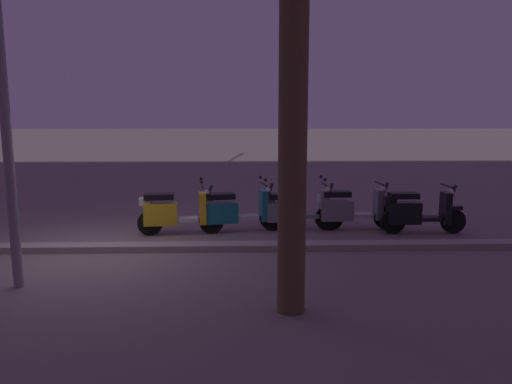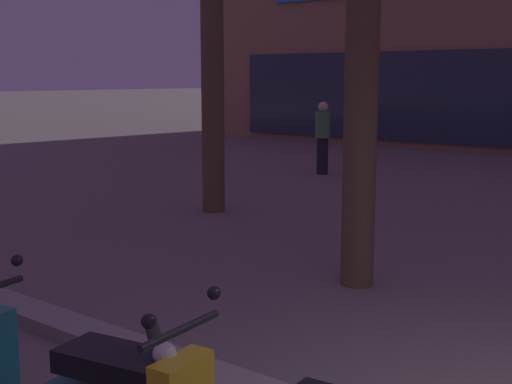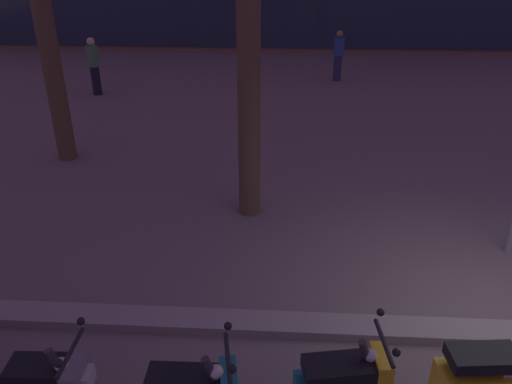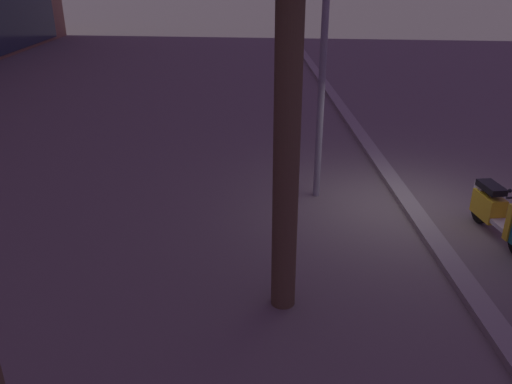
{
  "view_description": "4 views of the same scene",
  "coord_description": "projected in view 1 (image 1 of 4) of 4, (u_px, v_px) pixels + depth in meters",
  "views": [
    {
      "loc": [
        -2.67,
        8.33,
        2.43
      ],
      "look_at": [
        -2.93,
        -0.12,
        1.09
      ],
      "focal_mm": 33.16,
      "sensor_mm": 36.0,
      "label": 1
    },
    {
      "loc": [
        0.39,
        -3.67,
        2.19
      ],
      "look_at": [
        -4.28,
        2.16,
        0.96
      ],
      "focal_mm": 48.97,
      "sensor_mm": 36.0,
      "label": 2
    },
    {
      "loc": [
        -2.73,
        -4.71,
        4.03
      ],
      "look_at": [
        -3.11,
        1.55,
        0.91
      ],
      "focal_mm": 35.1,
      "sensor_mm": 36.0,
      "label": 3
    },
    {
      "loc": [
        -9.5,
        3.18,
        4.51
      ],
      "look_at": [
        -2.17,
        3.02,
        1.29
      ],
      "focal_mm": 35.72,
      "sensor_mm": 36.0,
      "label": 4
    }
  ],
  "objects": [
    {
      "name": "ground_plane",
      "position": [
        94.0,
        254.0,
        8.52
      ],
      "size": [
        200.0,
        200.0,
        0.0
      ],
      "primitive_type": "plane",
      "color": "slate"
    },
    {
      "name": "curb_strip",
      "position": [
        97.0,
        248.0,
        8.7
      ],
      "size": [
        60.0,
        0.36,
        0.12
      ],
      "primitive_type": "cube",
      "color": "gray",
      "rests_on": "ground"
    },
    {
      "name": "scooter_black_second_in_line",
      "position": [
        416.0,
        212.0,
        9.95
      ],
      "size": [
        1.81,
        0.56,
        1.04
      ],
      "color": "black",
      "rests_on": "ground"
    },
    {
      "name": "scooter_grey_tail_end",
      "position": [
        350.0,
        209.0,
        10.3
      ],
      "size": [
        1.84,
        0.56,
        1.04
      ],
      "color": "black",
      "rests_on": "ground"
    },
    {
      "name": "scooter_grey_gap_after_mid",
      "position": [
        296.0,
        210.0,
        10.26
      ],
      "size": [
        1.81,
        0.56,
        1.17
      ],
      "color": "black",
      "rests_on": "ground"
    },
    {
      "name": "scooter_teal_mid_front",
      "position": [
        235.0,
        211.0,
        10.09
      ],
      "size": [
        1.83,
        0.66,
        1.17
      ],
      "color": "black",
      "rests_on": "ground"
    },
    {
      "name": "scooter_yellow_last_in_row",
      "position": [
        174.0,
        213.0,
        9.86
      ],
      "size": [
        1.79,
        0.56,
        1.17
      ],
      "color": "black",
      "rests_on": "ground"
    }
  ]
}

